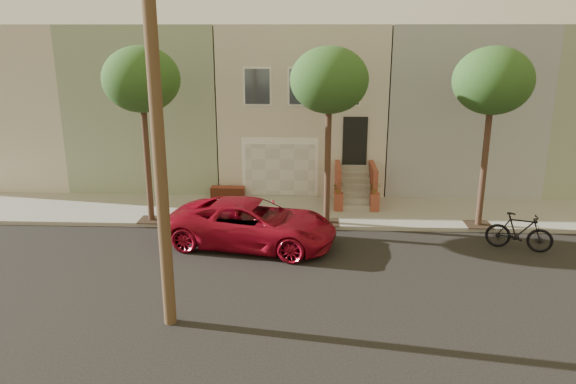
{
  "coord_description": "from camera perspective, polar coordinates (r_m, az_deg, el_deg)",
  "views": [
    {
      "loc": [
        0.44,
        -15.13,
        6.94
      ],
      "look_at": [
        -0.37,
        3.0,
        1.56
      ],
      "focal_mm": 34.2,
      "sensor_mm": 36.0,
      "label": 1
    }
  ],
  "objects": [
    {
      "name": "ground",
      "position": [
        16.65,
        0.82,
        -8.13
      ],
      "size": [
        90.0,
        90.0,
        0.0
      ],
      "primitive_type": "plane",
      "color": "black",
      "rests_on": "ground"
    },
    {
      "name": "pickup_truck",
      "position": [
        18.25,
        -3.7,
        -3.28
      ],
      "size": [
        5.95,
        3.6,
        1.55
      ],
      "primitive_type": "imported",
      "rotation": [
        0.0,
        0.0,
        1.38
      ],
      "color": "maroon",
      "rests_on": "ground"
    },
    {
      "name": "tree_right",
      "position": [
        20.04,
        20.53,
        10.67
      ],
      "size": [
        2.7,
        2.57,
        6.3
      ],
      "color": "#2D2116",
      "rests_on": "sidewalk"
    },
    {
      "name": "sidewalk",
      "position": [
        21.6,
        1.27,
        -2.02
      ],
      "size": [
        40.0,
        3.7,
        0.15
      ],
      "primitive_type": "cube",
      "color": "gray",
      "rests_on": "ground"
    },
    {
      "name": "tree_left",
      "position": [
        20.01,
        -15.01,
        11.13
      ],
      "size": [
        2.7,
        2.57,
        6.3
      ],
      "color": "#2D2116",
      "rests_on": "sidewalk"
    },
    {
      "name": "motorcycle",
      "position": [
        19.43,
        22.92,
        -3.82
      ],
      "size": [
        2.16,
        1.25,
        1.25
      ],
      "primitive_type": "imported",
      "rotation": [
        0.0,
        0.0,
        1.23
      ],
      "color": "black",
      "rests_on": "ground"
    },
    {
      "name": "house_row",
      "position": [
        26.53,
        1.62,
        9.37
      ],
      "size": [
        33.1,
        11.7,
        7.0
      ],
      "color": "beige",
      "rests_on": "sidewalk"
    },
    {
      "name": "tree_mid",
      "position": [
        19.11,
        4.32,
        11.41
      ],
      "size": [
        2.7,
        2.57,
        6.3
      ],
      "color": "#2D2116",
      "rests_on": "sidewalk"
    }
  ]
}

